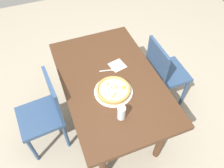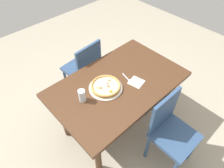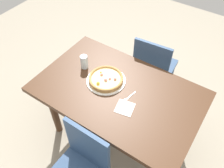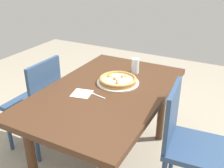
% 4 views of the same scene
% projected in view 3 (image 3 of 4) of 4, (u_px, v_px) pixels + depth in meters
% --- Properties ---
extents(ground_plane, '(6.00, 6.00, 0.00)m').
position_uv_depth(ground_plane, '(117.00, 134.00, 2.56)').
color(ground_plane, '#9E937F').
extents(dining_table, '(1.42, 0.89, 0.74)m').
position_uv_depth(dining_table, '(118.00, 97.00, 2.08)').
color(dining_table, '#472B19').
rests_on(dining_table, ground).
extents(chair_near, '(0.43, 0.43, 0.90)m').
position_uv_depth(chair_near, '(153.00, 67.00, 2.54)').
color(chair_near, navy).
rests_on(chair_near, ground).
extents(plate, '(0.34, 0.34, 0.01)m').
position_uv_depth(plate, '(106.00, 81.00, 2.08)').
color(plate, silver).
rests_on(plate, dining_table).
extents(pizza, '(0.31, 0.31, 0.05)m').
position_uv_depth(pizza, '(106.00, 79.00, 2.06)').
color(pizza, '#B78447').
rests_on(pizza, plate).
extents(fork, '(0.05, 0.16, 0.00)m').
position_uv_depth(fork, '(128.00, 98.00, 1.95)').
color(fork, silver).
rests_on(fork, dining_table).
extents(drinking_glass, '(0.07, 0.07, 0.13)m').
position_uv_depth(drinking_glass, '(84.00, 62.00, 2.15)').
color(drinking_glass, silver).
rests_on(drinking_glass, dining_table).
extents(napkin, '(0.17, 0.17, 0.00)m').
position_uv_depth(napkin, '(125.00, 108.00, 1.88)').
color(napkin, white).
rests_on(napkin, dining_table).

